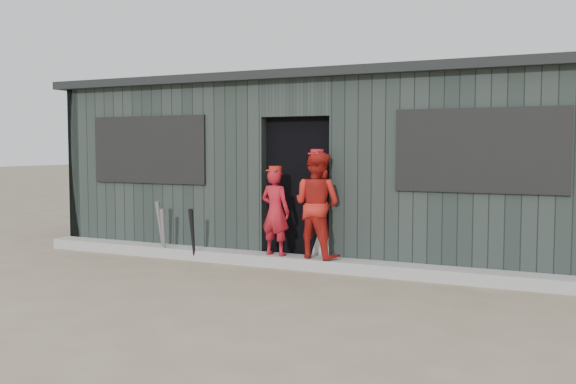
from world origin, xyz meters
The scene contains 9 objects.
ground centered at (0.00, 0.00, 0.00)m, with size 80.00×80.00×0.00m, color #766751.
curb centered at (0.00, 1.82, 0.07)m, with size 8.00×0.36×0.15m, color gray.
bat_left centered at (-2.01, 1.74, 0.41)m, with size 0.07×0.07×0.83m, color gray.
bat_mid centered at (-1.89, 1.64, 0.36)m, with size 0.07×0.07×0.72m, color gray.
bat_right centered at (-1.37, 1.60, 0.37)m, with size 0.07×0.07×0.75m, color black.
player_red_left centered at (-0.18, 1.79, 0.73)m, with size 0.42×0.28×1.16m, color #A81421.
player_red_right centered at (0.39, 1.85, 0.84)m, with size 0.67×0.53×1.39m, color red.
player_grey_back centered at (0.35, 2.29, 0.66)m, with size 0.65×0.42×1.32m, color #BABABA.
dugout centered at (0.00, 3.50, 1.29)m, with size 8.30×3.30×2.62m.
Camera 1 is at (3.60, -5.79, 1.59)m, focal length 40.00 mm.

